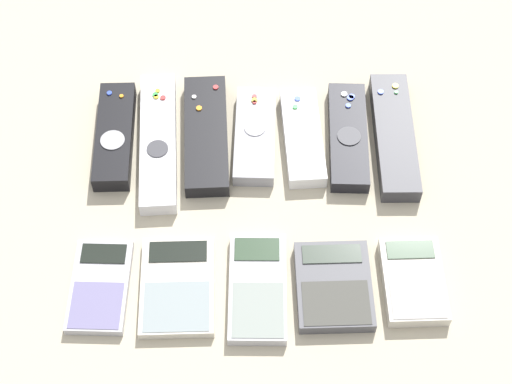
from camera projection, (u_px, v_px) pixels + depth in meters
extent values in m
plane|color=#B2A88E|center=(256.00, 224.00, 1.06)|extent=(3.00, 3.00, 0.00)
cube|color=black|center=(115.00, 136.00, 1.12)|extent=(0.05, 0.16, 0.02)
cylinder|color=#99999E|center=(112.00, 140.00, 1.10)|extent=(0.03, 0.03, 0.00)
cylinder|color=orange|center=(121.00, 96.00, 1.15)|extent=(0.01, 0.01, 0.00)
cylinder|color=blue|center=(109.00, 93.00, 1.15)|extent=(0.01, 0.01, 0.00)
cube|color=silver|center=(158.00, 142.00, 1.12)|extent=(0.06, 0.22, 0.02)
cylinder|color=#38383D|center=(157.00, 149.00, 1.10)|extent=(0.03, 0.03, 0.00)
cylinder|color=yellow|center=(156.00, 97.00, 1.15)|extent=(0.01, 0.01, 0.00)
cylinder|color=yellow|center=(158.00, 91.00, 1.15)|extent=(0.01, 0.01, 0.00)
cylinder|color=green|center=(155.00, 95.00, 1.15)|extent=(0.01, 0.01, 0.00)
cylinder|color=red|center=(163.00, 98.00, 1.15)|extent=(0.01, 0.01, 0.00)
cube|color=black|center=(206.00, 135.00, 1.13)|extent=(0.06, 0.19, 0.02)
cylinder|color=silver|center=(194.00, 97.00, 1.15)|extent=(0.01, 0.01, 0.00)
cylinder|color=red|center=(216.00, 87.00, 1.16)|extent=(0.01, 0.01, 0.00)
cylinder|color=orange|center=(199.00, 108.00, 1.14)|extent=(0.01, 0.01, 0.00)
cube|color=gray|center=(256.00, 135.00, 1.13)|extent=(0.06, 0.15, 0.02)
cylinder|color=silver|center=(256.00, 128.00, 1.12)|extent=(0.03, 0.03, 0.00)
cylinder|color=yellow|center=(253.00, 100.00, 1.15)|extent=(0.01, 0.01, 0.00)
cylinder|color=red|center=(253.00, 102.00, 1.14)|extent=(0.01, 0.01, 0.00)
cylinder|color=red|center=(257.00, 96.00, 1.15)|extent=(0.01, 0.01, 0.00)
cube|color=white|center=(303.00, 137.00, 1.13)|extent=(0.06, 0.15, 0.02)
cylinder|color=green|center=(295.00, 107.00, 1.14)|extent=(0.01, 0.01, 0.00)
cylinder|color=blue|center=(297.00, 99.00, 1.15)|extent=(0.01, 0.01, 0.00)
cube|color=black|center=(348.00, 137.00, 1.13)|extent=(0.06, 0.17, 0.02)
cylinder|color=#38383D|center=(349.00, 136.00, 1.11)|extent=(0.03, 0.03, 0.00)
cylinder|color=blue|center=(350.00, 98.00, 1.15)|extent=(0.01, 0.01, 0.00)
cylinder|color=blue|center=(352.00, 97.00, 1.15)|extent=(0.01, 0.01, 0.00)
cylinder|color=blue|center=(348.00, 106.00, 1.14)|extent=(0.01, 0.01, 0.00)
cylinder|color=silver|center=(344.00, 94.00, 1.15)|extent=(0.01, 0.01, 0.00)
cube|color=#333338|center=(394.00, 136.00, 1.12)|extent=(0.05, 0.20, 0.02)
cylinder|color=yellow|center=(395.00, 86.00, 1.16)|extent=(0.01, 0.01, 0.00)
cylinder|color=blue|center=(381.00, 92.00, 1.15)|extent=(0.01, 0.01, 0.00)
cylinder|color=green|center=(396.00, 92.00, 1.15)|extent=(0.01, 0.01, 0.00)
cube|color=#B2B2B7|center=(100.00, 287.00, 1.01)|extent=(0.07, 0.12, 0.01)
cube|color=black|center=(104.00, 254.00, 1.02)|extent=(0.05, 0.03, 0.00)
cube|color=slate|center=(96.00, 305.00, 0.98)|extent=(0.06, 0.06, 0.00)
cube|color=beige|center=(178.00, 287.00, 1.00)|extent=(0.09, 0.13, 0.01)
cube|color=black|center=(178.00, 252.00, 1.02)|extent=(0.07, 0.03, 0.00)
cube|color=gray|center=(177.00, 306.00, 0.98)|extent=(0.08, 0.06, 0.00)
cube|color=#B2B2B7|center=(255.00, 288.00, 1.00)|extent=(0.07, 0.14, 0.01)
cube|color=#2D422D|center=(256.00, 249.00, 1.02)|extent=(0.05, 0.03, 0.00)
cube|color=gray|center=(255.00, 310.00, 0.98)|extent=(0.06, 0.07, 0.00)
cube|color=#4C4C51|center=(334.00, 286.00, 1.00)|extent=(0.09, 0.11, 0.02)
cube|color=#333D33|center=(332.00, 254.00, 1.02)|extent=(0.07, 0.03, 0.00)
cube|color=#3C3C37|center=(336.00, 303.00, 0.98)|extent=(0.08, 0.06, 0.00)
cube|color=beige|center=(413.00, 281.00, 1.01)|extent=(0.07, 0.11, 0.02)
cube|color=#2D422D|center=(410.00, 250.00, 1.02)|extent=(0.06, 0.03, 0.00)
cube|color=gray|center=(417.00, 297.00, 0.98)|extent=(0.06, 0.06, 0.00)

